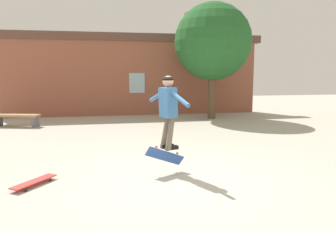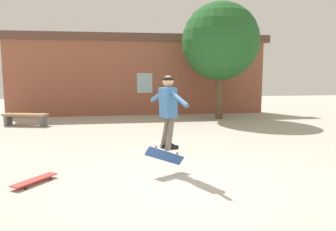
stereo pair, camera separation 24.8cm
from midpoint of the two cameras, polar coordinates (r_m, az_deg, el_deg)
The scene contains 7 objects.
ground_plane at distance 6.13m, azimuth 0.39°, elevation -11.05°, with size 40.00×40.00×0.00m, color #B2AD9E.
building_backdrop at distance 15.22m, azimuth -6.64°, elevation 7.40°, with size 12.37×0.52×4.70m.
tree_right at distance 14.00m, azimuth 7.31°, elevation 12.60°, with size 3.20×3.20×4.82m.
park_bench at distance 13.04m, azimuth -25.35°, elevation -0.37°, with size 1.68×0.85×0.45m.
skater at distance 6.26m, azimuth -1.13°, elevation 1.71°, with size 0.55×1.34×1.42m.
skateboard_flipping at distance 6.36m, azimuth -1.69°, elevation -7.05°, with size 0.79×0.31×0.47m.
skateboard_resting at distance 6.29m, azimuth -23.36°, elevation -10.53°, with size 0.68×0.83×0.08m.
Camera 1 is at (-1.27, -5.67, 1.95)m, focal length 35.00 mm.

